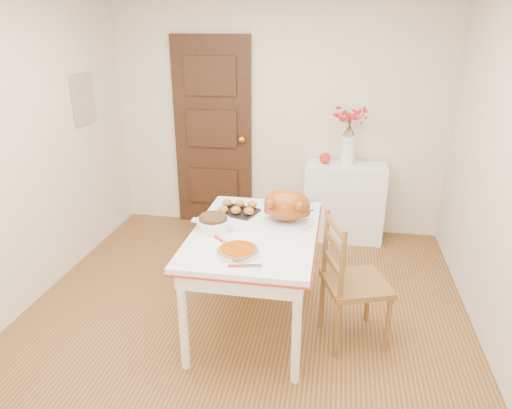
% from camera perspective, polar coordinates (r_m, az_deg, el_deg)
% --- Properties ---
extents(floor, '(3.50, 4.00, 0.00)m').
position_cam_1_polar(floor, '(3.63, -2.09, -15.09)').
color(floor, brown).
rests_on(floor, ground).
extents(wall_back, '(3.50, 0.00, 2.50)m').
position_cam_1_polar(wall_back, '(4.97, 2.65, 10.86)').
color(wall_back, beige).
rests_on(wall_back, ground).
extents(wall_front, '(3.50, 0.00, 2.50)m').
position_cam_1_polar(wall_front, '(1.40, -21.63, -20.90)').
color(wall_front, beige).
rests_on(wall_front, ground).
extents(door_back, '(0.85, 0.06, 2.06)m').
position_cam_1_polar(door_back, '(5.13, -5.30, 8.60)').
color(door_back, black).
rests_on(door_back, ground).
extents(photo_board, '(0.03, 0.35, 0.45)m').
position_cam_1_polar(photo_board, '(4.74, -20.45, 12.11)').
color(photo_board, beige).
rests_on(photo_board, ground).
extents(sideboard, '(0.81, 0.36, 0.81)m').
position_cam_1_polar(sideboard, '(4.95, 10.73, 0.29)').
color(sideboard, white).
rests_on(sideboard, floor).
extents(kitchen_table, '(0.89, 1.30, 0.78)m').
position_cam_1_polar(kitchen_table, '(3.49, -0.15, -9.05)').
color(kitchen_table, white).
rests_on(kitchen_table, floor).
extents(chair_oak, '(0.54, 0.54, 0.95)m').
position_cam_1_polar(chair_oak, '(3.36, 12.24, -9.13)').
color(chair_oak, brown).
rests_on(chair_oak, floor).
extents(berry_vase, '(0.32, 0.32, 0.61)m').
position_cam_1_polar(berry_vase, '(4.74, 11.35, 8.35)').
color(berry_vase, white).
rests_on(berry_vase, sideboard).
extents(apple, '(0.12, 0.12, 0.12)m').
position_cam_1_polar(apple, '(4.80, 8.50, 5.65)').
color(apple, red).
rests_on(apple, sideboard).
extents(turkey_platter, '(0.48, 0.44, 0.25)m').
position_cam_1_polar(turkey_platter, '(3.39, 3.81, -0.29)').
color(turkey_platter, '#9E441C').
rests_on(turkey_platter, kitchen_table).
extents(pumpkin_pie, '(0.32, 0.32, 0.06)m').
position_cam_1_polar(pumpkin_pie, '(2.97, -2.23, -5.63)').
color(pumpkin_pie, '#A53C02').
rests_on(pumpkin_pie, kitchen_table).
extents(stuffing_dish, '(0.32, 0.25, 0.12)m').
position_cam_1_polar(stuffing_dish, '(3.32, -5.27, -2.11)').
color(stuffing_dish, '#4B3219').
rests_on(stuffing_dish, kitchen_table).
extents(rolls_tray, '(0.34, 0.30, 0.08)m').
position_cam_1_polar(rolls_tray, '(3.60, -2.24, -0.43)').
color(rolls_tray, '#AA682C').
rests_on(rolls_tray, kitchen_table).
extents(pie_server, '(0.21, 0.10, 0.01)m').
position_cam_1_polar(pie_server, '(2.84, -1.37, -7.52)').
color(pie_server, silver).
rests_on(pie_server, kitchen_table).
extents(carving_knife, '(0.21, 0.19, 0.01)m').
position_cam_1_polar(carving_knife, '(3.13, -3.86, -4.62)').
color(carving_knife, silver).
rests_on(carving_knife, kitchen_table).
extents(drinking_glass, '(0.08, 0.08, 0.12)m').
position_cam_1_polar(drinking_glass, '(3.70, 2.57, 0.54)').
color(drinking_glass, white).
rests_on(drinking_glass, kitchen_table).
extents(shaker_pair, '(0.10, 0.04, 0.10)m').
position_cam_1_polar(shaker_pair, '(3.67, 6.37, 0.03)').
color(shaker_pair, white).
rests_on(shaker_pair, kitchen_table).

